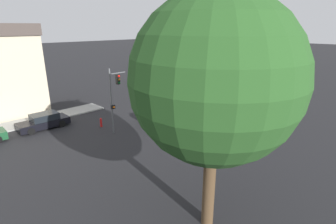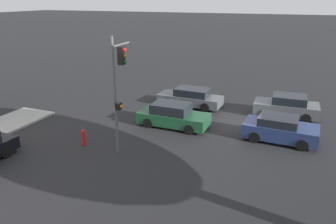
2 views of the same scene
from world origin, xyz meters
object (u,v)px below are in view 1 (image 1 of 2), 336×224
traffic_signal (115,92)px  crossing_car_2 (240,122)px  street_tree (215,80)px  fire_hydrant (101,122)px  crossing_car_1 (212,134)px  crossing_car_3 (159,118)px  crossing_car_0 (184,108)px  parked_car_0 (44,121)px

traffic_signal → crossing_car_2: size_ratio=1.41×
street_tree → fire_hydrant: bearing=-12.6°
street_tree → fire_hydrant: 17.20m
crossing_car_1 → crossing_car_2: bearing=91.4°
fire_hydrant → street_tree: bearing=167.4°
crossing_car_3 → crossing_car_2: bearing=36.3°
street_tree → crossing_car_0: 18.53m
street_tree → crossing_car_2: street_tree is taller
traffic_signal → crossing_car_1: traffic_signal is taller
street_tree → traffic_signal: (13.21, -3.77, -3.48)m
crossing_car_0 → fire_hydrant: (3.18, 8.79, -0.16)m
crossing_car_0 → street_tree: bearing=136.6°
fire_hydrant → crossing_car_1: bearing=-154.0°
crossing_car_0 → traffic_signal: bearing=84.9°
crossing_car_2 → crossing_car_3: bearing=33.5°
traffic_signal → crossing_car_1: size_ratio=1.46×
crossing_car_1 → fire_hydrant: 10.96m
street_tree → crossing_car_0: (12.22, -12.22, -6.68)m
crossing_car_0 → crossing_car_2: (-6.75, -0.38, 0.05)m
traffic_signal → crossing_car_0: size_ratio=1.26×
crossing_car_1 → crossing_car_2: crossing_car_2 is taller
traffic_signal → crossing_car_1: 9.41m
traffic_signal → parked_car_0: size_ratio=1.29×
street_tree → parked_car_0: street_tree is taller
traffic_signal → crossing_car_3: traffic_signal is taller
crossing_car_0 → fire_hydrant: 9.35m
crossing_car_3 → street_tree: bearing=-33.1°
crossing_car_1 → crossing_car_2: size_ratio=0.96×
parked_car_0 → fire_hydrant: bearing=138.9°
street_tree → crossing_car_3: 15.81m
traffic_signal → crossing_car_2: traffic_signal is taller
crossing_car_0 → crossing_car_1: crossing_car_1 is taller
street_tree → parked_car_0: 20.21m
traffic_signal → fire_hydrant: 4.03m
crossing_car_2 → crossing_car_3: (6.47, 4.64, -0.01)m
traffic_signal → crossing_car_2: bearing=47.0°
street_tree → fire_hydrant: (15.40, -3.43, -6.84)m
crossing_car_2 → traffic_signal: bearing=46.6°
street_tree → crossing_car_1: 11.95m
crossing_car_0 → fire_hydrant: size_ratio=5.16×
crossing_car_0 → fire_hydrant: bearing=71.7°
traffic_signal → crossing_car_0: 9.09m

